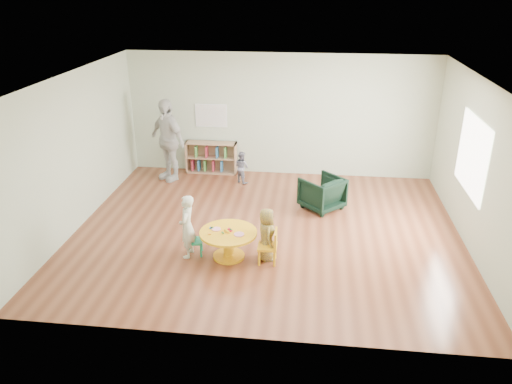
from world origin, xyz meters
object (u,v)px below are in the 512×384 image
child_right (267,234)px  adult_caretaker (168,140)px  kid_chair_right (270,245)px  child_left (187,226)px  armchair (322,193)px  toddler (242,167)px  bookshelf (211,157)px  activity_table (228,240)px  kid_chair_left (192,240)px

child_right → adult_caretaker: bearing=23.8°
kid_chair_right → child_left: 1.40m
armchair → toddler: toddler is taller
child_right → adult_caretaker: (-2.57, 3.31, 0.48)m
bookshelf → child_left: size_ratio=1.10×
adult_caretaker → activity_table: bearing=-22.7°
kid_chair_left → adult_caretaker: adult_caretaker is taller
activity_table → child_left: 0.71m
kid_chair_left → child_left: bearing=-57.5°
child_left → armchair: bearing=135.9°
adult_caretaker → kid_chair_left: bearing=-31.1°
armchair → child_left: child_left is taller
child_left → adult_caretaker: (-1.26, 3.36, 0.39)m
kid_chair_right → bookshelf: (-1.77, 3.95, 0.06)m
kid_chair_left → toddler: 3.30m
toddler → kid_chair_right: bearing=143.1°
kid_chair_right → child_left: bearing=86.9°
kid_chair_right → child_left: (-1.38, 0.05, 0.23)m
activity_table → armchair: 2.61m
activity_table → adult_caretaker: bearing=120.2°
armchair → adult_caretaker: size_ratio=0.39×
kid_chair_left → armchair: 3.00m
child_right → adult_caretaker: adult_caretaker is taller
activity_table → bookshelf: bookshelf is taller
child_left → toddler: (0.42, 3.33, -0.18)m
bookshelf → kid_chair_right: bearing=-65.8°
activity_table → kid_chair_right: (0.70, -0.08, -0.02)m
kid_chair_right → armchair: size_ratio=0.78×
activity_table → armchair: armchair is taller
bookshelf → adult_caretaker: (-0.87, -0.54, 0.57)m
armchair → child_left: size_ratio=0.68×
kid_chair_right → child_right: child_right is taller
bookshelf → child_right: size_ratio=1.32×
child_right → kid_chair_left: bearing=75.6°
kid_chair_right → child_right: 0.19m
armchair → adult_caretaker: bearing=-64.2°
activity_table → kid_chair_right: size_ratio=1.64×
activity_table → child_right: size_ratio=1.05×
kid_chair_left → bookshelf: (-0.46, 3.84, 0.10)m
bookshelf → child_left: child_left is taller
armchair → activity_table: bearing=9.0°
kid_chair_right → armchair: bearing=-21.9°
child_right → kid_chair_right: bearing=-160.5°
bookshelf → armchair: bearing=-33.9°
activity_table → toddler: toddler is taller
armchair → kid_chair_right: bearing=24.1°
toddler → armchair: bearing=-176.3°
kid_chair_right → child_left: size_ratio=0.53×
child_right → toddler: (-0.89, 3.29, -0.09)m
activity_table → child_left: child_left is taller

